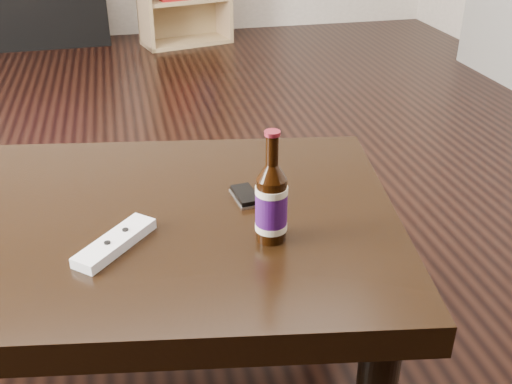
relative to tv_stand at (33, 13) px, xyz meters
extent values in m
cube|color=black|center=(0.57, -2.93, -0.21)|extent=(5.00, 6.00, 0.01)
cube|color=black|center=(0.00, 0.00, 0.00)|extent=(1.06, 0.55, 0.42)
cube|color=tan|center=(1.07, -0.30, -0.20)|extent=(0.67, 0.43, 0.03)
cube|color=black|center=(0.47, -3.54, 0.25)|extent=(1.42, 0.97, 0.07)
cylinder|color=black|center=(1.08, -3.34, 0.00)|extent=(0.09, 0.09, 0.43)
cylinder|color=black|center=(0.83, -3.70, 0.35)|extent=(0.07, 0.07, 0.13)
cylinder|color=#300C4A|center=(0.83, -3.70, 0.35)|extent=(0.07, 0.07, 0.08)
cylinder|color=beige|center=(0.83, -3.70, 0.39)|extent=(0.07, 0.07, 0.01)
cylinder|color=beige|center=(0.83, -3.70, 0.31)|extent=(0.07, 0.07, 0.01)
cone|color=black|center=(0.83, -3.70, 0.43)|extent=(0.07, 0.07, 0.03)
cylinder|color=black|center=(0.83, -3.70, 0.47)|extent=(0.03, 0.03, 0.06)
cylinder|color=maroon|center=(0.83, -3.70, 0.51)|extent=(0.03, 0.03, 0.01)
cube|color=#B3B3B5|center=(0.82, -3.54, 0.29)|extent=(0.06, 0.10, 0.01)
cube|color=black|center=(0.82, -3.54, 0.29)|extent=(0.05, 0.09, 0.01)
cylinder|color=#B3B3B5|center=(0.82, -3.56, 0.30)|extent=(0.02, 0.02, 0.00)
cube|color=white|center=(0.54, -3.67, 0.29)|extent=(0.16, 0.17, 0.02)
cylinder|color=black|center=(0.56, -3.64, 0.31)|extent=(0.02, 0.02, 0.00)
cylinder|color=black|center=(0.52, -3.68, 0.31)|extent=(0.02, 0.02, 0.00)
camera|label=1|loc=(0.58, -4.66, 0.92)|focal=42.00mm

